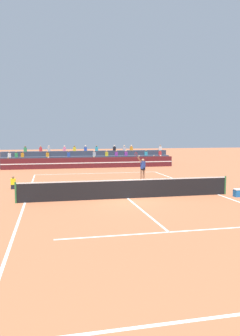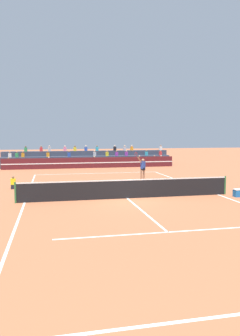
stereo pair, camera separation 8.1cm
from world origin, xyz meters
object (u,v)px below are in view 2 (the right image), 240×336
object	(u,v)px
tennis_player	(143,168)
tennis_ball	(165,182)
ball_kid_courtside	(13,184)
equipment_cooler	(238,193)

from	to	relation	value
tennis_player	tennis_ball	bearing A→B (deg)	-29.25
ball_kid_courtside	equipment_cooler	world-z (taller)	ball_kid_courtside
tennis_player	equipment_cooler	world-z (taller)	tennis_player
tennis_player	ball_kid_courtside	bearing A→B (deg)	-170.59
ball_kid_courtside	tennis_ball	bearing A→B (deg)	3.66
tennis_player	equipment_cooler	size ratio (longest dim) A/B	4.61
ball_kid_courtside	tennis_ball	distance (m)	10.72
tennis_ball	equipment_cooler	world-z (taller)	equipment_cooler
tennis_ball	equipment_cooler	bearing A→B (deg)	-70.89
ball_kid_courtside	tennis_player	distance (m)	9.34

